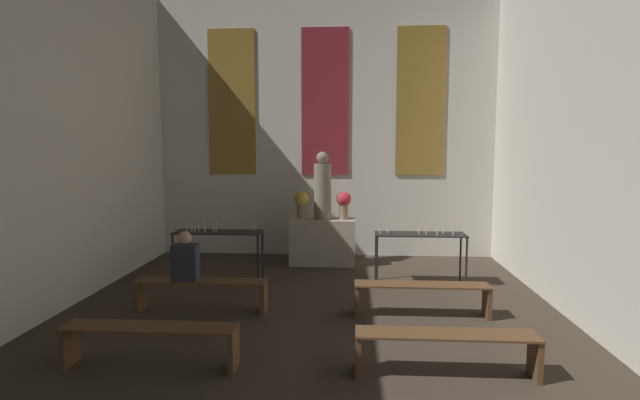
# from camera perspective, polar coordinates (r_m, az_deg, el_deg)

# --- Properties ---
(wall_back) EXTENTS (7.49, 0.16, 5.58)m
(wall_back) POSITION_cam_1_polar(r_m,az_deg,el_deg) (10.95, 0.60, 8.36)
(wall_back) COLOR silver
(wall_back) RESTS_ON ground_plane
(altar) EXTENTS (1.32, 0.58, 0.93)m
(altar) POSITION_cam_1_polar(r_m,az_deg,el_deg) (10.18, 0.29, -4.78)
(altar) COLOR #ADA38E
(altar) RESTS_ON ground_plane
(statue) EXTENTS (0.35, 0.35, 1.36)m
(statue) POSITION_cam_1_polar(r_m,az_deg,el_deg) (10.03, 0.30, 1.33)
(statue) COLOR gray
(statue) RESTS_ON altar
(flower_vase_left) EXTENTS (0.30, 0.30, 0.56)m
(flower_vase_left) POSITION_cam_1_polar(r_m,az_deg,el_deg) (10.10, -2.13, -0.27)
(flower_vase_left) COLOR #937A5B
(flower_vase_left) RESTS_ON altar
(flower_vase_right) EXTENTS (0.30, 0.30, 0.56)m
(flower_vase_right) POSITION_cam_1_polar(r_m,az_deg,el_deg) (10.05, 2.73, -0.31)
(flower_vase_right) COLOR #937A5B
(flower_vase_right) RESTS_ON altar
(candle_rack_left) EXTENTS (1.56, 0.52, 1.09)m
(candle_rack_left) POSITION_cam_1_polar(r_m,az_deg,el_deg) (9.07, -11.55, -4.17)
(candle_rack_left) COLOR black
(candle_rack_left) RESTS_ON ground_plane
(candle_rack_right) EXTENTS (1.56, 0.52, 1.08)m
(candle_rack_right) POSITION_cam_1_polar(r_m,az_deg,el_deg) (8.84, 11.36, -4.45)
(candle_rack_right) COLOR black
(candle_rack_right) RESTS_ON ground_plane
(pew_third_left) EXTENTS (1.89, 0.36, 0.47)m
(pew_third_left) POSITION_cam_1_polar(r_m,az_deg,el_deg) (5.91, -18.84, -14.64)
(pew_third_left) COLOR brown
(pew_third_left) RESTS_ON ground_plane
(pew_third_right) EXTENTS (1.89, 0.36, 0.47)m
(pew_third_right) POSITION_cam_1_polar(r_m,az_deg,el_deg) (5.58, 14.19, -15.76)
(pew_third_right) COLOR brown
(pew_third_right) RESTS_ON ground_plane
(pew_back_left) EXTENTS (1.89, 0.36, 0.47)m
(pew_back_left) POSITION_cam_1_polar(r_m,az_deg,el_deg) (7.57, -13.37, -9.83)
(pew_back_left) COLOR brown
(pew_back_left) RESTS_ON ground_plane
(pew_back_right) EXTENTS (1.89, 0.36, 0.47)m
(pew_back_right) POSITION_cam_1_polar(r_m,az_deg,el_deg) (7.31, 11.51, -10.35)
(pew_back_right) COLOR brown
(pew_back_right) RESTS_ON ground_plane
(person_seated) EXTENTS (0.36, 0.24, 0.72)m
(person_seated) POSITION_cam_1_polar(r_m,az_deg,el_deg) (7.53, -15.11, -6.50)
(person_seated) COLOR #282D38
(person_seated) RESTS_ON pew_back_left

